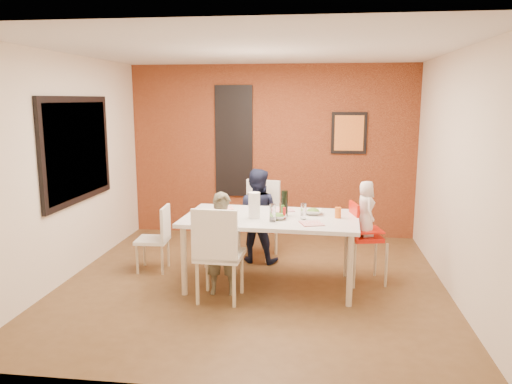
# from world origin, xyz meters

# --- Properties ---
(ground) EXTENTS (4.50, 4.50, 0.00)m
(ground) POSITION_xyz_m (0.00, 0.00, 0.00)
(ground) COLOR brown
(ground) RESTS_ON ground
(ceiling) EXTENTS (4.50, 4.50, 0.02)m
(ceiling) POSITION_xyz_m (0.00, 0.00, 2.70)
(ceiling) COLOR silver
(ceiling) RESTS_ON wall_back
(wall_back) EXTENTS (4.50, 0.02, 2.70)m
(wall_back) POSITION_xyz_m (0.00, 2.25, 1.35)
(wall_back) COLOR #EFDFC6
(wall_back) RESTS_ON ground
(wall_front) EXTENTS (4.50, 0.02, 2.70)m
(wall_front) POSITION_xyz_m (0.00, -2.25, 1.35)
(wall_front) COLOR #EFDFC6
(wall_front) RESTS_ON ground
(wall_left) EXTENTS (0.02, 4.50, 2.70)m
(wall_left) POSITION_xyz_m (-2.25, 0.00, 1.35)
(wall_left) COLOR #EFDFC6
(wall_left) RESTS_ON ground
(wall_right) EXTENTS (0.02, 4.50, 2.70)m
(wall_right) POSITION_xyz_m (2.25, 0.00, 1.35)
(wall_right) COLOR #EFDFC6
(wall_right) RESTS_ON ground
(brick_accent_wall) EXTENTS (4.50, 0.02, 2.70)m
(brick_accent_wall) POSITION_xyz_m (0.00, 2.23, 1.35)
(brick_accent_wall) COLOR maroon
(brick_accent_wall) RESTS_ON ground
(picture_window_frame) EXTENTS (0.05, 1.70, 1.30)m
(picture_window_frame) POSITION_xyz_m (-2.22, 0.20, 1.55)
(picture_window_frame) COLOR black
(picture_window_frame) RESTS_ON wall_left
(picture_window_pane) EXTENTS (0.02, 1.55, 1.15)m
(picture_window_pane) POSITION_xyz_m (-2.21, 0.20, 1.55)
(picture_window_pane) COLOR black
(picture_window_pane) RESTS_ON wall_left
(glassblock_strip) EXTENTS (0.55, 0.03, 1.70)m
(glassblock_strip) POSITION_xyz_m (-0.60, 2.21, 1.50)
(glassblock_strip) COLOR silver
(glassblock_strip) RESTS_ON wall_back
(glassblock_surround) EXTENTS (0.60, 0.03, 1.76)m
(glassblock_surround) POSITION_xyz_m (-0.60, 2.21, 1.50)
(glassblock_surround) COLOR black
(glassblock_surround) RESTS_ON wall_back
(art_print_frame) EXTENTS (0.54, 0.03, 0.64)m
(art_print_frame) POSITION_xyz_m (1.20, 2.21, 1.65)
(art_print_frame) COLOR black
(art_print_frame) RESTS_ON wall_back
(art_print_canvas) EXTENTS (0.44, 0.01, 0.54)m
(art_print_canvas) POSITION_xyz_m (1.20, 2.19, 1.65)
(art_print_canvas) COLOR orange
(art_print_canvas) RESTS_ON wall_back
(dining_table) EXTENTS (2.05, 1.20, 0.83)m
(dining_table) POSITION_xyz_m (0.22, -0.04, 0.76)
(dining_table) COLOR silver
(dining_table) RESTS_ON ground
(chair_near) EXTENTS (0.51, 0.51, 1.05)m
(chair_near) POSITION_xyz_m (-0.29, -0.62, 0.59)
(chair_near) COLOR white
(chair_near) RESTS_ON ground
(chair_far) EXTENTS (0.58, 0.58, 1.05)m
(chair_far) POSITION_xyz_m (-0.04, 1.08, 0.59)
(chair_far) COLOR white
(chair_far) RESTS_ON ground
(chair_left) EXTENTS (0.41, 0.41, 0.84)m
(chair_left) POSITION_xyz_m (-1.26, 0.29, 0.47)
(chair_left) COLOR white
(chair_left) RESTS_ON ground
(high_chair) EXTENTS (0.49, 0.49, 0.97)m
(high_chair) POSITION_xyz_m (1.29, 0.20, 0.59)
(high_chair) COLOR red
(high_chair) RESTS_ON ground
(child_near) EXTENTS (0.45, 0.31, 1.16)m
(child_near) POSITION_xyz_m (-0.29, -0.37, 0.58)
(child_near) COLOR brown
(child_near) RESTS_ON ground
(child_far) EXTENTS (0.69, 0.57, 1.26)m
(child_far) POSITION_xyz_m (-0.06, 0.82, 0.63)
(child_far) COLOR #161A32
(child_far) RESTS_ON ground
(toddler) EXTENTS (0.28, 0.36, 0.65)m
(toddler) POSITION_xyz_m (1.31, 0.21, 0.90)
(toddler) COLOR silver
(toddler) RESTS_ON high_chair
(plate_near_left) EXTENTS (0.27, 0.27, 0.01)m
(plate_near_left) POSITION_xyz_m (-0.27, -0.39, 0.84)
(plate_near_left) COLOR white
(plate_near_left) RESTS_ON dining_table
(plate_far_mid) EXTENTS (0.31, 0.31, 0.01)m
(plate_far_mid) POSITION_xyz_m (0.33, 0.30, 0.84)
(plate_far_mid) COLOR silver
(plate_far_mid) RESTS_ON dining_table
(plate_near_right) EXTENTS (0.29, 0.29, 0.01)m
(plate_near_right) POSITION_xyz_m (0.69, -0.34, 0.84)
(plate_near_right) COLOR white
(plate_near_right) RESTS_ON dining_table
(plate_far_left) EXTENTS (0.29, 0.29, 0.01)m
(plate_far_left) POSITION_xyz_m (-0.40, 0.30, 0.84)
(plate_far_left) COLOR white
(plate_far_left) RESTS_ON dining_table
(salad_bowl_a) EXTENTS (0.21, 0.21, 0.05)m
(salad_bowl_a) POSITION_xyz_m (0.31, -0.16, 0.86)
(salad_bowl_a) COLOR silver
(salad_bowl_a) RESTS_ON dining_table
(salad_bowl_b) EXTENTS (0.23, 0.23, 0.06)m
(salad_bowl_b) POSITION_xyz_m (0.70, 0.13, 0.86)
(salad_bowl_b) COLOR silver
(salad_bowl_b) RESTS_ON dining_table
(wine_bottle) EXTENTS (0.08, 0.08, 0.30)m
(wine_bottle) POSITION_xyz_m (0.37, 0.02, 0.98)
(wine_bottle) COLOR black
(wine_bottle) RESTS_ON dining_table
(wine_glass_a) EXTENTS (0.07, 0.07, 0.20)m
(wine_glass_a) POSITION_xyz_m (0.26, -0.29, 0.93)
(wine_glass_a) COLOR silver
(wine_glass_a) RESTS_ON dining_table
(wine_glass_b) EXTENTS (0.06, 0.06, 0.18)m
(wine_glass_b) POSITION_xyz_m (0.59, -0.12, 0.92)
(wine_glass_b) COLOR white
(wine_glass_b) RESTS_ON dining_table
(paper_towel_roll) EXTENTS (0.13, 0.13, 0.30)m
(paper_towel_roll) POSITION_xyz_m (0.04, -0.14, 0.98)
(paper_towel_roll) COLOR white
(paper_towel_roll) RESTS_ON dining_table
(condiment_red) EXTENTS (0.03, 0.03, 0.13)m
(condiment_red) POSITION_xyz_m (0.38, -0.12, 0.89)
(condiment_red) COLOR red
(condiment_red) RESTS_ON dining_table
(condiment_green) EXTENTS (0.04, 0.04, 0.14)m
(condiment_green) POSITION_xyz_m (0.35, -0.04, 0.90)
(condiment_green) COLOR #357527
(condiment_green) RESTS_ON dining_table
(condiment_brown) EXTENTS (0.04, 0.04, 0.14)m
(condiment_brown) POSITION_xyz_m (0.32, 0.05, 0.90)
(condiment_brown) COLOR brown
(condiment_brown) RESTS_ON dining_table
(sippy_cup) EXTENTS (0.07, 0.07, 0.12)m
(sippy_cup) POSITION_xyz_m (0.98, -0.01, 0.89)
(sippy_cup) COLOR orange
(sippy_cup) RESTS_ON dining_table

